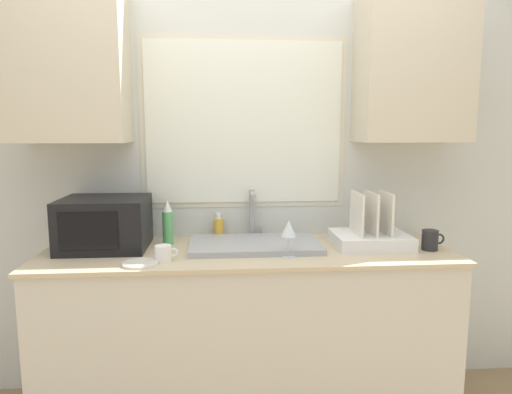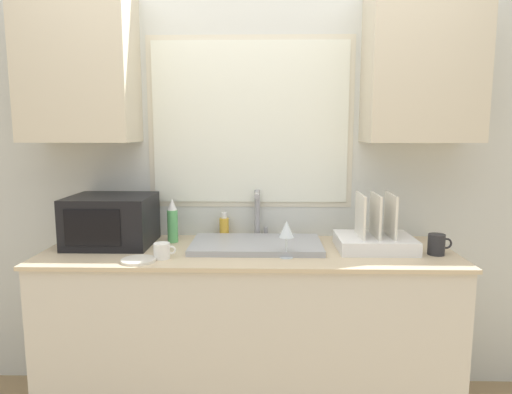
{
  "view_description": "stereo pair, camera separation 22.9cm",
  "coord_description": "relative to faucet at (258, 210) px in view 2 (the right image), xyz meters",
  "views": [
    {
      "loc": [
        -0.14,
        -1.98,
        1.52
      ],
      "look_at": [
        0.04,
        0.29,
        1.18
      ],
      "focal_mm": 32.0,
      "sensor_mm": 36.0,
      "label": 1
    },
    {
      "loc": [
        0.09,
        -1.98,
        1.52
      ],
      "look_at": [
        0.04,
        0.29,
        1.18
      ],
      "focal_mm": 32.0,
      "sensor_mm": 36.0,
      "label": 2
    }
  ],
  "objects": [
    {
      "name": "countertop",
      "position": [
        -0.04,
        -0.25,
        -0.61
      ],
      "size": [
        2.1,
        0.66,
        0.9
      ],
      "color": "beige",
      "rests_on": "ground_plane"
    },
    {
      "name": "wall_back",
      "position": [
        -0.04,
        0.05,
        0.37
      ],
      "size": [
        6.0,
        0.38,
        2.6
      ],
      "color": "silver",
      "rests_on": "ground_plane"
    },
    {
      "name": "sink_basin",
      "position": [
        -0.0,
        -0.21,
        -0.15
      ],
      "size": [
        0.68,
        0.4,
        0.03
      ],
      "color": "#9EA0A5",
      "rests_on": "countertop"
    },
    {
      "name": "faucet",
      "position": [
        0.0,
        0.0,
        0.0
      ],
      "size": [
        0.08,
        0.17,
        0.28
      ],
      "color": "#99999E",
      "rests_on": "countertop"
    },
    {
      "name": "microwave",
      "position": [
        -0.78,
        -0.16,
        -0.03
      ],
      "size": [
        0.43,
        0.38,
        0.27
      ],
      "color": "black",
      "rests_on": "countertop"
    },
    {
      "name": "dish_rack",
      "position": [
        0.61,
        -0.23,
        -0.1
      ],
      "size": [
        0.39,
        0.32,
        0.29
      ],
      "color": "white",
      "rests_on": "countertop"
    },
    {
      "name": "spray_bottle",
      "position": [
        -0.47,
        -0.1,
        -0.05
      ],
      "size": [
        0.06,
        0.06,
        0.24
      ],
      "color": "#59B266",
      "rests_on": "countertop"
    },
    {
      "name": "soap_bottle",
      "position": [
        -0.19,
        0.02,
        -0.1
      ],
      "size": [
        0.05,
        0.05,
        0.15
      ],
      "color": "gold",
      "rests_on": "countertop"
    },
    {
      "name": "mug_near_sink",
      "position": [
        -0.45,
        -0.43,
        -0.12
      ],
      "size": [
        0.11,
        0.08,
        0.08
      ],
      "color": "white",
      "rests_on": "countertop"
    },
    {
      "name": "wine_glass",
      "position": [
        0.15,
        -0.4,
        -0.03
      ],
      "size": [
        0.07,
        0.07,
        0.18
      ],
      "color": "silver",
      "rests_on": "countertop"
    },
    {
      "name": "mug_by_rack",
      "position": [
        0.89,
        -0.33,
        -0.11
      ],
      "size": [
        0.12,
        0.08,
        0.1
      ],
      "color": "#262628",
      "rests_on": "countertop"
    },
    {
      "name": "small_plate",
      "position": [
        -0.55,
        -0.48,
        -0.16
      ],
      "size": [
        0.16,
        0.16,
        0.01
      ],
      "color": "silver",
      "rests_on": "countertop"
    }
  ]
}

